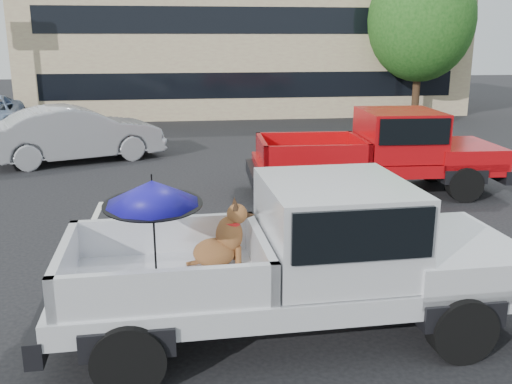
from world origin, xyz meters
TOP-DOWN VIEW (x-y plane):
  - ground at (0.00, 0.00)m, footprint 90.00×90.00m
  - stripe_left at (-3.00, 2.00)m, footprint 0.12×5.00m
  - stripe_right at (3.00, 2.00)m, footprint 0.12×5.00m
  - motel_building at (2.00, 20.99)m, footprint 20.40×8.40m
  - tree_right at (9.00, 16.00)m, footprint 4.46×4.46m
  - tree_back at (6.00, 24.00)m, footprint 4.68×4.68m
  - silver_pickup at (0.28, -1.65)m, footprint 5.75×2.26m
  - red_pickup at (3.54, 4.48)m, footprint 5.86×2.35m
  - silver_sedan at (-4.21, 9.06)m, footprint 5.17×3.33m

SIDE VIEW (x-z plane):
  - ground at x=0.00m, z-range 0.00..0.00m
  - stripe_left at x=-3.00m, z-range 0.00..0.01m
  - stripe_right at x=3.00m, z-range 0.00..0.01m
  - silver_sedan at x=-4.21m, z-range 0.00..1.61m
  - red_pickup at x=3.54m, z-range 0.09..1.99m
  - silver_pickup at x=0.28m, z-range 0.02..2.08m
  - motel_building at x=2.00m, z-range 0.06..6.36m
  - tree_right at x=9.00m, z-range 0.82..7.60m
  - tree_back at x=6.00m, z-range 0.86..7.97m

